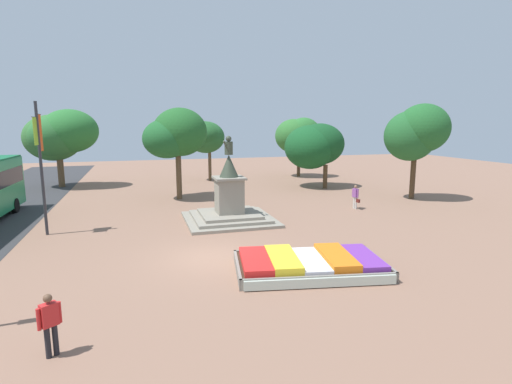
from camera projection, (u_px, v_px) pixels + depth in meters
ground_plane at (212, 257)px, 16.52m from camera, size 91.79×91.79×0.00m
flower_planter at (309, 264)px, 14.94m from camera, size 5.99×4.12×0.64m
statue_monument at (229, 204)px, 22.55m from camera, size 4.91×4.91×4.80m
banner_pole at (41, 164)px, 19.29m from camera, size 0.23×1.01×6.52m
pedestrian_with_handbag at (355, 196)px, 25.70m from camera, size 0.27×0.73×1.56m
pedestrian_near_planter at (50, 321)px, 9.39m from camera, size 0.49×0.40×1.57m
park_tree_far_left at (60, 135)px, 33.75m from camera, size 6.18×4.95×6.65m
park_tree_behind_statue at (314, 146)px, 34.00m from camera, size 5.10×4.57×5.46m
park_tree_far_right at (299, 138)px, 40.45m from camera, size 4.57×4.20×6.03m
park_tree_street_side at (417, 132)px, 28.19m from camera, size 4.47×3.79×6.84m
park_tree_mid_canopy at (205, 137)px, 37.88m from camera, size 3.74×3.92×5.66m
park_tree_distant at (175, 135)px, 28.49m from camera, size 4.59×4.13×6.58m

